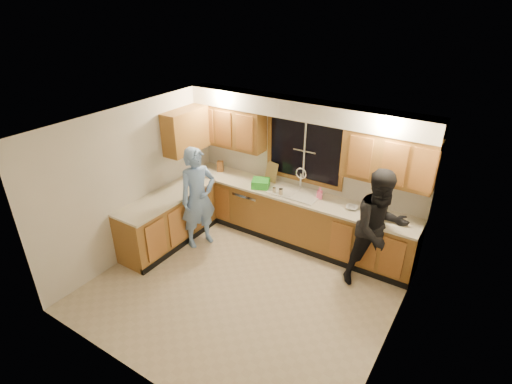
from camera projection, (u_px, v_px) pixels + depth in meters
floor at (243, 288)px, 6.02m from camera, size 4.20×4.20×0.00m
ceiling at (240, 129)px, 4.89m from camera, size 4.20×4.20×0.00m
wall_back at (304, 170)px, 6.88m from camera, size 4.20×0.00×4.20m
wall_left at (135, 181)px, 6.46m from camera, size 0.00×3.80×3.80m
wall_right at (397, 268)px, 4.45m from camera, size 0.00×3.80×3.80m
base_cabinets_back at (294, 218)px, 7.02m from camera, size 4.20×0.60×0.88m
base_cabinets_left at (169, 220)px, 6.95m from camera, size 0.60×1.90×0.88m
countertop_back at (294, 195)px, 6.80m from camera, size 4.20×0.63×0.04m
countertop_left at (167, 197)px, 6.73m from camera, size 0.63×1.90×0.04m
upper_cabinets_left at (230, 126)px, 7.18m from camera, size 1.35×0.33×0.75m
upper_cabinets_right at (389, 159)px, 5.81m from camera, size 1.35×0.33×0.75m
upper_cabinets_return at (186, 131)px, 6.96m from camera, size 0.33×0.90×0.75m
soffit at (303, 109)px, 6.25m from camera, size 4.20×0.35×0.30m
window_frame at (305, 151)px, 6.71m from camera, size 1.44×0.03×1.14m
sink at (295, 196)px, 6.83m from camera, size 0.86×0.52×0.57m
dishwasher at (253, 207)px, 7.44m from camera, size 0.60×0.56×0.82m
stove at (144, 235)px, 6.51m from camera, size 0.58×0.75×0.90m
man at (198, 198)px, 6.72m from camera, size 0.64×0.76×1.78m
woman at (379, 229)px, 5.79m from camera, size 1.13×1.13×1.85m
knife_block at (220, 166)px, 7.59m from camera, size 0.14×0.13×0.20m
cutting_board at (272, 172)px, 7.18m from camera, size 0.28×0.16×0.35m
dish_crate at (261, 183)px, 7.00m from camera, size 0.38×0.37×0.14m
soap_bottle at (320, 193)px, 6.60m from camera, size 0.11×0.11×0.20m
bowl at (352, 208)px, 6.31m from camera, size 0.22×0.22×0.05m
can_left at (274, 191)px, 6.78m from camera, size 0.07×0.07×0.11m
can_right at (281, 192)px, 6.70m from camera, size 0.09×0.09×0.13m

